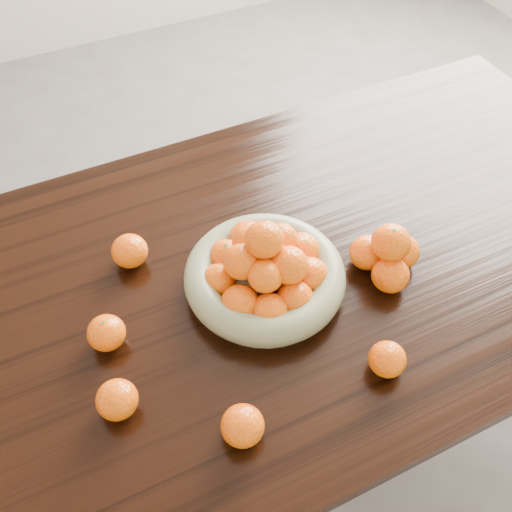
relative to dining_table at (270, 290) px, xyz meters
name	(u,v)px	position (x,y,z in m)	size (l,w,h in m)	color
ground	(266,412)	(0.00, 0.00, -0.66)	(5.00, 5.00, 0.00)	#575452
dining_table	(270,290)	(0.00, 0.00, 0.00)	(2.00, 1.00, 0.75)	black
fruit_bowl	(265,272)	(-0.04, -0.05, 0.14)	(0.34, 0.34, 0.19)	gray
orange_pyramid	(388,255)	(0.22, -0.12, 0.14)	(0.15, 0.15, 0.13)	#FF6B07
loose_orange_0	(106,333)	(-0.38, -0.04, 0.12)	(0.08, 0.08, 0.07)	#FF6B07
loose_orange_1	(243,426)	(-0.22, -0.33, 0.13)	(0.08, 0.08, 0.07)	#FF6B07
loose_orange_2	(387,359)	(0.09, -0.32, 0.12)	(0.07, 0.07, 0.07)	#FF6B07
loose_orange_3	(130,251)	(-0.27, 0.15, 0.13)	(0.08, 0.08, 0.07)	#FF6B07
loose_orange_4	(117,400)	(-0.40, -0.18, 0.13)	(0.08, 0.08, 0.07)	#FF6B07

